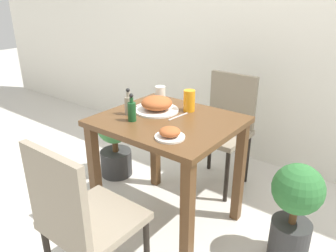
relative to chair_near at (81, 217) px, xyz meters
name	(u,v)px	position (x,y,z in m)	size (l,w,h in m)	color
ground_plane	(168,219)	(-0.06, 0.76, -0.52)	(16.00, 16.00, 0.00)	beige
wall_back	(258,18)	(-0.06, 2.02, 0.78)	(8.00, 0.05, 2.60)	white
dining_table	(168,140)	(-0.06, 0.76, 0.11)	(0.84, 0.73, 0.78)	brown
chair_near	(81,217)	(0.00, 0.00, 0.00)	(0.42, 0.42, 0.91)	gray
chair_far	(224,124)	(-0.02, 1.47, 0.00)	(0.42, 0.42, 0.91)	gray
food_plate	(157,105)	(-0.20, 0.83, 0.30)	(0.29, 0.29, 0.10)	white
side_plate	(170,133)	(0.13, 0.54, 0.28)	(0.17, 0.17, 0.06)	white
drink_cup	(160,93)	(-0.35, 1.05, 0.30)	(0.08, 0.08, 0.09)	silver
juice_glass	(189,101)	(-0.03, 0.96, 0.33)	(0.08, 0.08, 0.14)	orange
sauce_bottle	(129,104)	(-0.31, 0.67, 0.32)	(0.05, 0.05, 0.18)	gray
condiment_bottle	(132,110)	(-0.21, 0.60, 0.32)	(0.05, 0.05, 0.18)	#194C23
fork_utensil	(137,105)	(-0.38, 0.83, 0.26)	(0.01, 0.18, 0.00)	silver
spoon_utensil	(178,116)	(-0.03, 0.83, 0.26)	(0.03, 0.18, 0.00)	silver
potted_plant_left	(115,141)	(-0.81, 0.99, -0.20)	(0.29, 0.29, 0.60)	#333333
potted_plant_right	(295,208)	(0.74, 0.92, -0.16)	(0.29, 0.29, 0.64)	#333333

